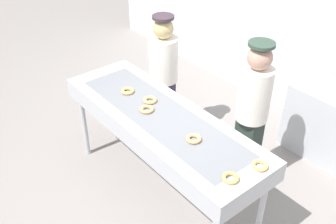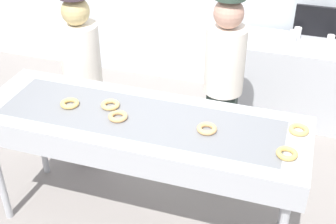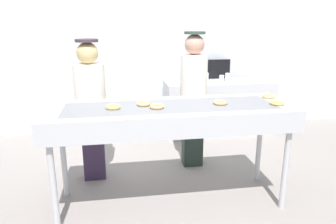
{
  "view_description": "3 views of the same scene",
  "coord_description": "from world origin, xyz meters",
  "views": [
    {
      "loc": [
        2.39,
        -1.85,
        3.11
      ],
      "look_at": [
        0.02,
        0.08,
        1.02
      ],
      "focal_mm": 41.82,
      "sensor_mm": 36.0,
      "label": 1
    },
    {
      "loc": [
        0.98,
        -2.42,
        2.77
      ],
      "look_at": [
        0.16,
        0.15,
        0.99
      ],
      "focal_mm": 48.62,
      "sensor_mm": 36.0,
      "label": 2
    },
    {
      "loc": [
        -0.5,
        -2.91,
        1.8
      ],
      "look_at": [
        -0.01,
        0.07,
        0.93
      ],
      "focal_mm": 34.69,
      "sensor_mm": 36.0,
      "label": 3
    }
  ],
  "objects": [
    {
      "name": "ground_plane",
      "position": [
        0.0,
        0.0,
        0.0
      ],
      "size": [
        16.0,
        16.0,
        0.0
      ],
      "primitive_type": "plane",
      "color": "gray"
    },
    {
      "name": "fryer_conveyor",
      "position": [
        0.0,
        0.0,
        0.91
      ],
      "size": [
        2.33,
        0.75,
        1.01
      ],
      "color": "#B7BABF",
      "rests_on": "ground"
    },
    {
      "name": "glazed_donut_0",
      "position": [
        -0.53,
        -0.01,
        1.03
      ],
      "size": [
        0.18,
        0.18,
        0.03
      ],
      "primitive_type": "torus",
      "rotation": [
        0.0,
        0.0,
        0.55
      ],
      "color": "#E7B763",
      "rests_on": "fryer_conveyor"
    },
    {
      "name": "glazed_donut_1",
      "position": [
        1.01,
        -0.12,
        1.03
      ],
      "size": [
        0.19,
        0.19,
        0.03
      ],
      "primitive_type": "torus",
      "rotation": [
        0.0,
        0.0,
        2.22
      ],
      "color": "#DBB25D",
      "rests_on": "fryer_conveyor"
    },
    {
      "name": "glazed_donut_2",
      "position": [
        0.48,
        -0.01,
        1.03
      ],
      "size": [
        0.16,
        0.16,
        0.03
      ],
      "primitive_type": "torus",
      "rotation": [
        0.0,
        0.0,
        0.22
      ],
      "color": "#E9AC6A",
      "rests_on": "fryer_conveyor"
    },
    {
      "name": "glazed_donut_3",
      "position": [
        1.06,
        0.16,
        1.03
      ],
      "size": [
        0.19,
        0.19,
        0.03
      ],
      "primitive_type": "torus",
      "rotation": [
        0.0,
        0.0,
        0.76
      ],
      "color": "#E5BA64",
      "rests_on": "fryer_conveyor"
    },
    {
      "name": "glazed_donut_4",
      "position": [
        -0.14,
        -0.06,
        1.03
      ],
      "size": [
        0.19,
        0.19,
        0.03
      ],
      "primitive_type": "torus",
      "rotation": [
        0.0,
        0.0,
        0.62
      ],
      "color": "#E5A968",
      "rests_on": "fryer_conveyor"
    },
    {
      "name": "glazed_donut_5",
      "position": [
        -0.25,
        0.06,
        1.03
      ],
      "size": [
        0.19,
        0.19,
        0.03
      ],
      "primitive_type": "torus",
      "rotation": [
        0.0,
        0.0,
        0.91
      ],
      "color": "#E2B368",
      "rests_on": "fryer_conveyor"
    },
    {
      "name": "worker_baker",
      "position": [
        -0.78,
        0.66,
        0.91
      ],
      "size": [
        0.34,
        0.34,
        1.6
      ],
      "rotation": [
        0.0,
        0.0,
        3.14
      ],
      "color": "#31243F",
      "rests_on": "ground"
    },
    {
      "name": "worker_assistant",
      "position": [
        0.42,
        0.83,
        0.94
      ],
      "size": [
        0.32,
        0.32,
        1.66
      ],
      "rotation": [
        0.0,
        0.0,
        3.34
      ],
      "color": "#232F2A",
      "rests_on": "ground"
    }
  ]
}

